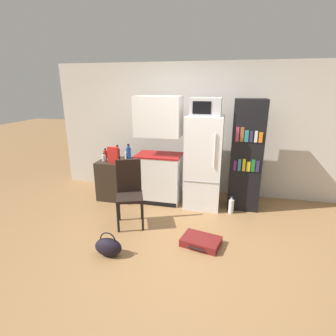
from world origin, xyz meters
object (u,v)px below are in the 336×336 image
object	(u,v)px
bottle_clear_short	(104,158)
bottle_olive_oil	(129,152)
bookshelf	(246,156)
chair	(129,188)
refrigerator	(203,162)
bottle_blue_soda	(129,153)
side_table	(118,179)
kitchen_hutch	(159,155)
bottle_wine_dark	(118,154)
microwave	(206,107)
handbag	(108,247)
suitcase_large_flat	(201,241)
water_bottle_front	(231,206)
cereal_box	(113,155)
bottle_milk_white	(127,155)
bowl	(110,160)
bottle_ketchup_red	(106,155)

from	to	relation	value
bottle_clear_short	bottle_olive_oil	world-z (taller)	bottle_olive_oil
bookshelf	chair	size ratio (longest dim) A/B	1.86
refrigerator	bottle_blue_soda	distance (m)	1.43
side_table	bottle_olive_oil	distance (m)	0.57
kitchen_hutch	bottle_wine_dark	bearing A→B (deg)	-176.57
microwave	handbag	bearing A→B (deg)	-119.53
bottle_olive_oil	suitcase_large_flat	world-z (taller)	bottle_olive_oil
refrigerator	suitcase_large_flat	world-z (taller)	refrigerator
bookshelf	handbag	bearing A→B (deg)	-132.59
side_table	bookshelf	xyz separation A→B (m)	(2.36, 0.10, 0.58)
bottle_wine_dark	water_bottle_front	distance (m)	2.27
refrigerator	bookshelf	xyz separation A→B (m)	(0.72, 0.09, 0.14)
bottle_blue_soda	chair	size ratio (longest dim) A/B	0.30
cereal_box	suitcase_large_flat	world-z (taller)	cereal_box
bottle_wine_dark	bottle_milk_white	size ratio (longest dim) A/B	1.66
bottle_blue_soda	suitcase_large_flat	bearing A→B (deg)	-40.97
refrigerator	water_bottle_front	size ratio (longest dim) A/B	5.20
bottle_olive_oil	cereal_box	world-z (taller)	cereal_box
bottle_wine_dark	bookshelf	bearing A→B (deg)	2.77
bottle_olive_oil	handbag	world-z (taller)	bottle_olive_oil
bottle_olive_oil	suitcase_large_flat	distance (m)	2.35
refrigerator	handbag	xyz separation A→B (m)	(-1.01, -1.79, -0.69)
bookshelf	water_bottle_front	distance (m)	0.89
refrigerator	suitcase_large_flat	size ratio (longest dim) A/B	2.82
side_table	bottle_olive_oil	world-z (taller)	bottle_olive_oil
chair	microwave	bearing A→B (deg)	19.65
refrigerator	bottle_clear_short	size ratio (longest dim) A/B	10.56
refrigerator	microwave	world-z (taller)	microwave
suitcase_large_flat	bottle_clear_short	bearing A→B (deg)	161.94
bottle_blue_soda	side_table	bearing A→B (deg)	-161.66
bottle_olive_oil	bowl	xyz separation A→B (m)	(-0.27, -0.27, -0.10)
bookshelf	cereal_box	world-z (taller)	bookshelf
bookshelf	bowl	size ratio (longest dim) A/B	14.68
bottle_olive_oil	chair	size ratio (longest dim) A/B	0.26
microwave	chair	world-z (taller)	microwave
kitchen_hutch	bottle_wine_dark	distance (m)	0.79
bottle_blue_soda	bowl	distance (m)	0.37
chair	water_bottle_front	size ratio (longest dim) A/B	3.28
side_table	bottle_wine_dark	world-z (taller)	bottle_wine_dark
bowl	bookshelf	bearing A→B (deg)	3.21
bottle_wine_dark	cereal_box	distance (m)	0.16
refrigerator	bottle_ketchup_red	bearing A→B (deg)	179.20
suitcase_large_flat	handbag	distance (m)	1.25
microwave	bottle_milk_white	distance (m)	1.77
bottle_ketchup_red	cereal_box	world-z (taller)	cereal_box
suitcase_large_flat	water_bottle_front	world-z (taller)	water_bottle_front
bookshelf	bottle_milk_white	world-z (taller)	bookshelf
microwave	bottle_milk_white	size ratio (longest dim) A/B	2.79
bottle_wine_dark	bowl	world-z (taller)	bottle_wine_dark
side_table	bottle_milk_white	xyz separation A→B (m)	(0.15, 0.13, 0.45)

